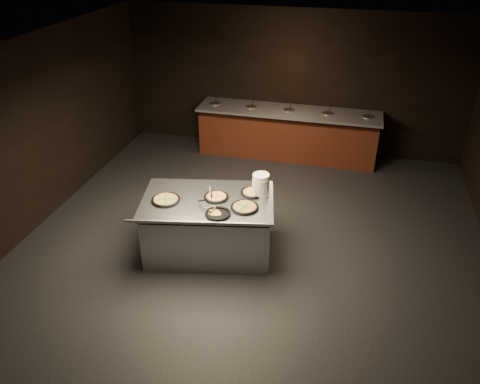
# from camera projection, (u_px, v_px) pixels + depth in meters

# --- Properties ---
(room) EXTENTS (7.02, 8.02, 2.92)m
(room) POSITION_uv_depth(u_px,v_px,m) (248.00, 170.00, 6.20)
(room) COLOR black
(room) RESTS_ON ground
(salad_bar) EXTENTS (3.70, 0.83, 1.18)m
(salad_bar) POSITION_uv_depth(u_px,v_px,m) (287.00, 136.00, 9.69)
(salad_bar) COLOR #582414
(salad_bar) RESTS_ON ground
(serving_counter) EXTENTS (2.05, 1.54, 0.89)m
(serving_counter) POSITION_uv_depth(u_px,v_px,m) (209.00, 227.00, 6.86)
(serving_counter) COLOR silver
(serving_counter) RESTS_ON ground
(plate_stack) EXTENTS (0.24, 0.24, 0.32)m
(plate_stack) POSITION_uv_depth(u_px,v_px,m) (261.00, 185.00, 6.67)
(plate_stack) COLOR white
(plate_stack) RESTS_ON serving_counter
(pan_veggie_whole) EXTENTS (0.41, 0.41, 0.04)m
(pan_veggie_whole) POSITION_uv_depth(u_px,v_px,m) (166.00, 200.00, 6.59)
(pan_veggie_whole) COLOR black
(pan_veggie_whole) RESTS_ON serving_counter
(pan_cheese_whole) EXTENTS (0.35, 0.35, 0.04)m
(pan_cheese_whole) POSITION_uv_depth(u_px,v_px,m) (216.00, 197.00, 6.65)
(pan_cheese_whole) COLOR black
(pan_cheese_whole) RESTS_ON serving_counter
(pan_cheese_slices_a) EXTENTS (0.35, 0.35, 0.04)m
(pan_cheese_slices_a) POSITION_uv_depth(u_px,v_px,m) (253.00, 192.00, 6.76)
(pan_cheese_slices_a) COLOR black
(pan_cheese_slices_a) RESTS_ON serving_counter
(pan_cheese_slices_b) EXTENTS (0.35, 0.35, 0.04)m
(pan_cheese_slices_b) POSITION_uv_depth(u_px,v_px,m) (218.00, 214.00, 6.28)
(pan_cheese_slices_b) COLOR black
(pan_cheese_slices_b) RESTS_ON serving_counter
(pan_veggie_slices) EXTENTS (0.39, 0.39, 0.04)m
(pan_veggie_slices) POSITION_uv_depth(u_px,v_px,m) (245.00, 207.00, 6.42)
(pan_veggie_slices) COLOR black
(pan_veggie_slices) RESTS_ON serving_counter
(server_left) EXTENTS (0.20, 0.33, 0.17)m
(server_left) POSITION_uv_depth(u_px,v_px,m) (211.00, 190.00, 6.70)
(server_left) COLOR silver
(server_left) RESTS_ON serving_counter
(server_right) EXTENTS (0.32, 0.24, 0.18)m
(server_right) POSITION_uv_depth(u_px,v_px,m) (205.00, 204.00, 6.37)
(server_right) COLOR silver
(server_right) RESTS_ON serving_counter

